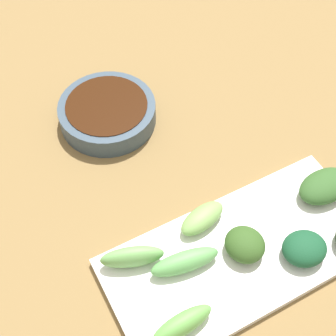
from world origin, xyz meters
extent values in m
cube|color=olive|center=(0.00, 0.00, 0.01)|extent=(2.10, 2.10, 0.02)
cylinder|color=#374857|center=(-0.15, -0.04, 0.04)|extent=(0.13, 0.13, 0.03)
cylinder|color=#321809|center=(-0.15, -0.04, 0.04)|extent=(0.11, 0.11, 0.02)
cube|color=white|center=(0.12, 0.01, 0.03)|extent=(0.15, 0.31, 0.01)
ellipsoid|color=#2F5725|center=(0.10, 0.14, 0.05)|extent=(0.05, 0.07, 0.03)
ellipsoid|color=#17492B|center=(0.15, 0.07, 0.05)|extent=(0.05, 0.06, 0.03)
ellipsoid|color=#5DA255|center=(0.10, -0.06, 0.04)|extent=(0.04, 0.08, 0.02)
ellipsoid|color=#60A64A|center=(0.16, -0.09, 0.05)|extent=(0.03, 0.07, 0.03)
ellipsoid|color=#69A657|center=(0.07, -0.10, 0.05)|extent=(0.04, 0.07, 0.03)
ellipsoid|color=#79A656|center=(0.06, -0.01, 0.04)|extent=(0.04, 0.07, 0.02)
ellipsoid|color=#30521F|center=(0.12, 0.01, 0.05)|extent=(0.06, 0.06, 0.03)
camera|label=1|loc=(0.30, -0.18, 0.54)|focal=52.84mm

